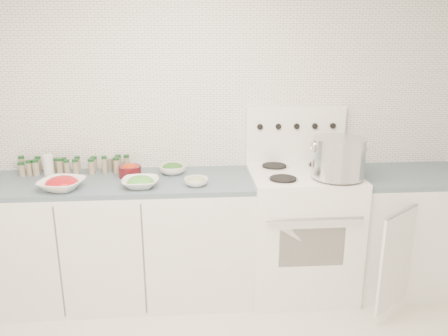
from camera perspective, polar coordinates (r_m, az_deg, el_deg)
room_walls at (r=1.82m, az=5.72°, el=7.37°), size 3.54×3.04×2.52m
counter_left at (r=3.31m, az=-12.96°, el=-9.01°), size 1.85×0.62×0.90m
stove at (r=3.34m, az=9.89°, el=-7.69°), size 0.76×0.70×1.36m
counter_right at (r=3.64m, az=22.60°, el=-7.49°), size 0.89×0.87×0.90m
stock_pot at (r=3.05m, az=14.72°, el=1.52°), size 0.37×0.35×0.27m
bowl_tomato at (r=3.05m, az=-20.43°, el=-1.94°), size 0.34×0.34×0.09m
bowl_snowpea at (r=2.96m, az=-10.87°, el=-1.83°), size 0.24×0.24×0.08m
bowl_broccoli at (r=3.23m, az=-6.73°, el=-0.06°), size 0.27×0.27×0.08m
bowl_zucchini at (r=2.95m, az=-3.66°, el=-1.73°), size 0.21×0.21×0.07m
bowl_pepper at (r=3.20m, az=-12.18°, el=-0.29°), size 0.16×0.16×0.10m
salt_canister at (r=3.42m, az=-21.95°, el=0.40°), size 0.09×0.09×0.15m
tin_can at (r=3.40m, az=-14.75°, el=0.50°), size 0.07×0.07×0.10m
spice_cluster at (r=3.40m, az=-19.31°, el=0.32°), size 0.81×0.16×0.13m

